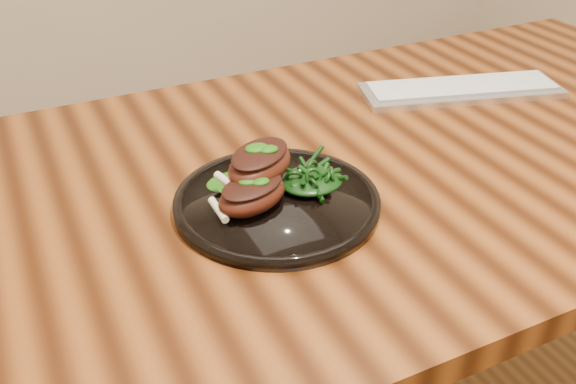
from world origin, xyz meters
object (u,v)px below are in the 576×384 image
object	(u,v)px
desk	(360,200)
lamb_chop_front	(252,194)
plate	(277,202)
keyboard	(461,89)
greens_heap	(311,177)

from	to	relation	value
desk	lamb_chop_front	distance (m)	0.27
plate	lamb_chop_front	bearing A→B (deg)	-166.18
plate	lamb_chop_front	distance (m)	0.05
desk	lamb_chop_front	size ratio (longest dim) A/B	13.24
keyboard	desk	bearing A→B (deg)	-156.46
lamb_chop_front	plate	bearing A→B (deg)	13.82
desk	keyboard	distance (m)	0.33
desk	plate	world-z (taller)	plate
plate	keyboard	world-z (taller)	keyboard
lamb_chop_front	keyboard	world-z (taller)	lamb_chop_front
plate	keyboard	bearing A→B (deg)	22.67
desk	plate	size ratio (longest dim) A/B	5.65
plate	keyboard	distance (m)	0.52
lamb_chop_front	keyboard	bearing A→B (deg)	22.01
plate	greens_heap	xyz separation A→B (m)	(0.06, 0.01, 0.02)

